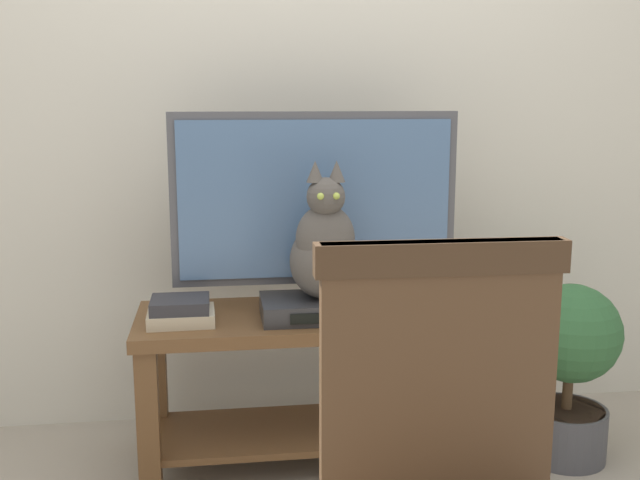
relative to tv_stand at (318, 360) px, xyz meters
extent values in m
cube|color=beige|center=(0.02, 0.49, 1.03)|extent=(7.00, 0.12, 2.80)
cube|color=brown|center=(0.00, 0.00, 0.15)|extent=(1.25, 0.47, 0.04)
cube|color=brown|center=(-0.57, -0.18, -0.12)|extent=(0.07, 0.07, 0.50)
cube|color=brown|center=(0.57, -0.18, -0.12)|extent=(0.07, 0.07, 0.50)
cube|color=brown|center=(-0.57, 0.18, -0.12)|extent=(0.07, 0.07, 0.50)
cube|color=brown|center=(0.57, 0.18, -0.12)|extent=(0.07, 0.07, 0.50)
cube|color=brown|center=(0.00, 0.00, -0.26)|extent=(1.15, 0.39, 0.02)
cube|color=#4C4C51|center=(0.00, 0.08, 0.19)|extent=(0.37, 0.20, 0.03)
cube|color=#4C4C51|center=(0.00, 0.08, 0.24)|extent=(0.06, 0.04, 0.06)
cube|color=#4C4C51|center=(0.00, 0.08, 0.56)|extent=(0.99, 0.05, 0.59)
cube|color=#4C6B93|center=(0.00, 0.05, 0.56)|extent=(0.94, 0.01, 0.54)
sphere|color=#2672F2|center=(0.48, 0.05, 0.28)|extent=(0.01, 0.01, 0.01)
cube|color=#2D2D30|center=(0.01, -0.06, 0.21)|extent=(0.42, 0.24, 0.07)
cube|color=black|center=(0.01, -0.18, 0.21)|extent=(0.25, 0.01, 0.03)
ellipsoid|color=#514C47|center=(0.01, -0.06, 0.37)|extent=(0.23, 0.22, 0.25)
ellipsoid|color=#514C47|center=(0.01, -0.08, 0.45)|extent=(0.20, 0.15, 0.23)
sphere|color=#514C47|center=(0.01, -0.10, 0.59)|extent=(0.13, 0.13, 0.13)
cone|color=#514C47|center=(-0.02, -0.10, 0.67)|extent=(0.06, 0.06, 0.07)
cone|color=#514C47|center=(0.05, -0.10, 0.67)|extent=(0.06, 0.06, 0.07)
sphere|color=#B2C64C|center=(-0.01, -0.15, 0.60)|extent=(0.02, 0.02, 0.02)
sphere|color=#B2C64C|center=(0.04, -0.15, 0.60)|extent=(0.02, 0.02, 0.02)
cylinder|color=#514C47|center=(0.08, -0.13, 0.26)|extent=(0.08, 0.18, 0.04)
cube|color=#513823|center=(0.06, -1.22, 0.40)|extent=(0.44, 0.04, 0.51)
cube|color=#412C1C|center=(0.06, -1.22, 0.63)|extent=(0.46, 0.05, 0.06)
cube|color=beige|center=(-0.46, -0.06, 0.20)|extent=(0.22, 0.18, 0.04)
cube|color=#2D2D33|center=(-0.47, -0.06, 0.24)|extent=(0.19, 0.16, 0.04)
cylinder|color=#47474C|center=(0.88, -0.11, -0.28)|extent=(0.29, 0.29, 0.19)
cylinder|color=#332319|center=(0.88, -0.11, -0.19)|extent=(0.27, 0.27, 0.02)
cylinder|color=#4C3823|center=(0.88, -0.11, -0.11)|extent=(0.04, 0.04, 0.14)
sphere|color=#2D5B33|center=(0.88, -0.11, 0.10)|extent=(0.35, 0.35, 0.35)
camera|label=1|loc=(-0.34, -2.49, 0.91)|focal=42.23mm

